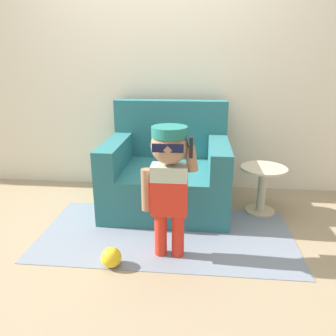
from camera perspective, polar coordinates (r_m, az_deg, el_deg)
ground_plane at (r=2.95m, az=-3.02°, el=-8.26°), size 10.00×10.00×0.00m
wall_back at (r=3.41m, az=-1.34°, el=18.05°), size 10.00×0.05×2.60m
armchair at (r=3.05m, az=-0.06°, el=-0.71°), size 1.09×0.93×0.95m
person_child at (r=2.14m, az=0.19°, el=-0.85°), size 0.38×0.28×0.92m
side_table at (r=3.02m, az=16.09°, el=-2.89°), size 0.40×0.40×0.43m
rug at (r=2.65m, az=-0.25°, el=-11.36°), size 1.97×1.00×0.01m
toy_ball at (r=2.29m, az=-9.84°, el=-15.09°), size 0.14×0.14×0.14m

